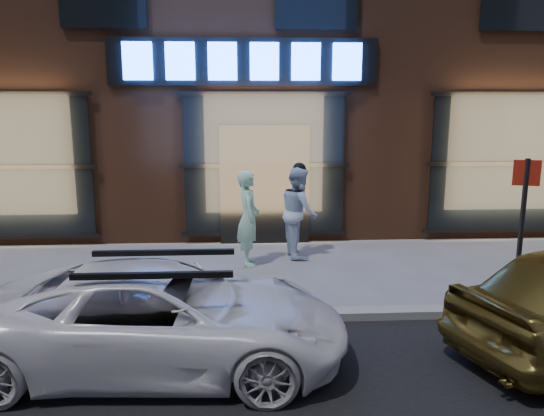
{
  "coord_description": "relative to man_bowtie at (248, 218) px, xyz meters",
  "views": [
    {
      "loc": [
        -0.45,
        -6.61,
        2.88
      ],
      "look_at": [
        0.02,
        1.6,
        1.2
      ],
      "focal_mm": 35.0,
      "sensor_mm": 36.0,
      "label": 1
    }
  ],
  "objects": [
    {
      "name": "ground",
      "position": [
        0.35,
        -2.48,
        -0.84
      ],
      "size": [
        90.0,
        90.0,
        0.0
      ],
      "primitive_type": "plane",
      "color": "slate",
      "rests_on": "ground"
    },
    {
      "name": "curb",
      "position": [
        0.35,
        -2.48,
        -0.78
      ],
      "size": [
        60.0,
        0.25,
        0.12
      ],
      "primitive_type": "cube",
      "color": "gray",
      "rests_on": "ground"
    },
    {
      "name": "storefront_building",
      "position": [
        0.35,
        5.51,
        4.3
      ],
      "size": [
        30.2,
        8.28,
        10.3
      ],
      "color": "#54301E",
      "rests_on": "ground"
    },
    {
      "name": "man_bowtie",
      "position": [
        0.0,
        0.0,
        0.0
      ],
      "size": [
        0.46,
        0.65,
        1.69
      ],
      "primitive_type": "imported",
      "rotation": [
        0.0,
        0.0,
        1.66
      ],
      "color": "#C2FFD8",
      "rests_on": "ground"
    },
    {
      "name": "man_cap",
      "position": [
        0.94,
        0.48,
        0.0
      ],
      "size": [
        0.75,
        0.9,
        1.69
      ],
      "primitive_type": "imported",
      "rotation": [
        0.0,
        0.0,
        1.71
      ],
      "color": "silver",
      "rests_on": "ground"
    },
    {
      "name": "white_suv",
      "position": [
        -1.0,
        -3.63,
        -0.28
      ],
      "size": [
        4.15,
        2.07,
        1.13
      ],
      "primitive_type": "imported",
      "rotation": [
        0.0,
        0.0,
        1.52
      ],
      "color": "white",
      "rests_on": "ground"
    },
    {
      "name": "sign_post",
      "position": [
        3.64,
        -2.38,
        0.44
      ],
      "size": [
        0.33,
        0.12,
        2.13
      ],
      "rotation": [
        0.0,
        0.0,
        -0.29
      ],
      "color": "#262628",
      "rests_on": "ground"
    }
  ]
}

